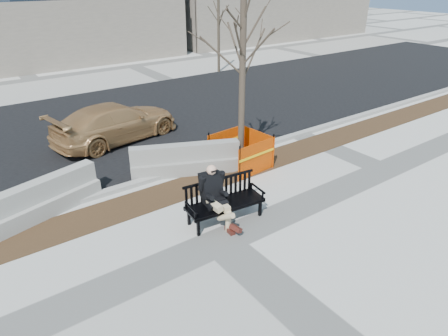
% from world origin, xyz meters
% --- Properties ---
extents(ground, '(120.00, 120.00, 0.00)m').
position_xyz_m(ground, '(0.00, 0.00, 0.00)').
color(ground, beige).
rests_on(ground, ground).
extents(mulch_strip, '(40.00, 1.20, 0.02)m').
position_xyz_m(mulch_strip, '(0.00, 2.60, 0.00)').
color(mulch_strip, '#47301C').
rests_on(mulch_strip, ground).
extents(asphalt_street, '(60.00, 10.40, 0.01)m').
position_xyz_m(asphalt_street, '(0.00, 8.80, 0.00)').
color(asphalt_street, black).
rests_on(asphalt_street, ground).
extents(curb, '(60.00, 0.25, 0.12)m').
position_xyz_m(curb, '(0.00, 3.55, 0.06)').
color(curb, '#9E9B93').
rests_on(curb, ground).
extents(bench, '(2.02, 0.91, 1.04)m').
position_xyz_m(bench, '(0.60, 0.64, 0.00)').
color(bench, black).
rests_on(bench, ground).
extents(seated_man, '(0.75, 1.13, 1.49)m').
position_xyz_m(seated_man, '(0.34, 0.72, 0.00)').
color(seated_man, black).
rests_on(seated_man, ground).
extents(tree_fence, '(2.40, 2.40, 5.54)m').
position_xyz_m(tree_fence, '(2.74, 2.77, 0.00)').
color(tree_fence, '#F14700').
rests_on(tree_fence, ground).
extents(sedan, '(4.90, 2.76, 1.34)m').
position_xyz_m(sedan, '(0.49, 7.10, 0.00)').
color(sedan, '#AB7C49').
rests_on(sedan, ground).
extents(jersey_barrier_left, '(3.31, 1.54, 0.93)m').
position_xyz_m(jersey_barrier_left, '(-3.05, 3.47, 0.00)').
color(jersey_barrier_left, '#A3A098').
rests_on(jersey_barrier_left, ground).
extents(jersey_barrier_right, '(3.23, 1.88, 0.93)m').
position_xyz_m(jersey_barrier_right, '(1.15, 3.41, 0.00)').
color(jersey_barrier_right, gray).
rests_on(jersey_barrier_right, ground).
extents(far_tree_right, '(1.93, 1.93, 4.83)m').
position_xyz_m(far_tree_right, '(9.78, 13.99, 0.00)').
color(far_tree_right, '#473B2D').
rests_on(far_tree_right, ground).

